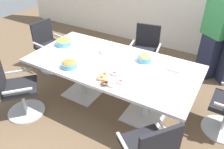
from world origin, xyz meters
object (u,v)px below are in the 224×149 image
Objects in this scene: donut_platter at (111,79)px; napkin_pile at (176,67)px; person_standing_0 at (215,32)px; snack_bowl_chips_yellow at (63,42)px; snack_bowl_pretzels at (69,64)px; office_chair_1 at (145,54)px; conference_table at (112,70)px; office_chair_2 at (50,48)px; snack_bowl_cookies at (145,58)px; office_chair_3 at (17,91)px; plate_stack at (108,51)px.

napkin_pile is (0.61, 0.67, 0.01)m from donut_platter.
person_standing_0 reaches higher than donut_platter.
snack_bowl_pretzels is at bearing -43.02° from snack_bowl_chips_yellow.
snack_bowl_chips_yellow is (-1.01, -1.01, 0.40)m from office_chair_1.
snack_bowl_pretzels reaches higher than conference_table.
person_standing_0 is at bearing -163.69° from office_chair_1.
napkin_pile is at bearing 123.33° from office_chair_1.
office_chair_2 is (-1.65, -0.74, 0.00)m from office_chair_1.
conference_table is 11.15× the size of snack_bowl_pretzels.
napkin_pile is at bearing 6.34° from snack_bowl_chips_yellow.
snack_bowl_chips_yellow is 1.27m from donut_platter.
snack_bowl_cookies reaches higher than conference_table.
snack_bowl_pretzels is 0.65m from donut_platter.
office_chair_3 is 0.87m from snack_bowl_pretzels.
snack_bowl_cookies is 0.68m from donut_platter.
conference_table is 2.64× the size of office_chair_1.
office_chair_3 is (-1.10, -1.97, 0.00)m from office_chair_1.
snack_bowl_pretzels is at bearing 64.48° from office_chair_2.
office_chair_1 is 0.98m from snack_bowl_cookies.
office_chair_3 is 1.87m from snack_bowl_cookies.
office_chair_1 is at bearing 111.56° from snack_bowl_cookies.
office_chair_3 reaches higher than snack_bowl_pretzels.
person_standing_0 is at bearing 36.83° from snack_bowl_chips_yellow.
person_standing_0 reaches higher than snack_bowl_chips_yellow.
office_chair_3 is at bearing -159.03° from donut_platter.
office_chair_1 is 1.54m from donut_platter.
person_standing_0 reaches higher than office_chair_1.
conference_table is 0.46m from donut_platter.
conference_table is 1.13m from office_chair_1.
office_chair_3 is at bearing -140.45° from conference_table.
snack_bowl_pretzels reaches higher than donut_platter.
conference_table is 1.38m from office_chair_3.
napkin_pile is (-0.25, -1.32, -0.09)m from person_standing_0.
conference_table is 12.07× the size of snack_bowl_cookies.
conference_table is at bearing 92.66° from person_standing_0.
conference_table is 10.18× the size of plate_stack.
snack_bowl_pretzels is 1.18× the size of napkin_pile.
office_chair_1 is 1.00× the size of office_chair_3.
office_chair_1 is at bearing 96.32° from donut_platter.
snack_bowl_pretzels is at bearing -140.33° from snack_bowl_cookies.
person_standing_0 is 6.80× the size of snack_bowl_chips_yellow.
conference_table is at bearing 81.83° from office_chair_3.
office_chair_2 reaches higher than conference_table.
office_chair_3 is at bearing 31.93° from office_chair_2.
conference_table is 2.64× the size of office_chair_3.
donut_platter is at bearing -22.04° from snack_bowl_chips_yellow.
donut_platter is at bearing -104.05° from snack_bowl_cookies.
office_chair_2 is 1.00× the size of office_chair_3.
snack_bowl_pretzels is at bearing -108.92° from plate_stack.
person_standing_0 is at bearing 91.79° from office_chair_3.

